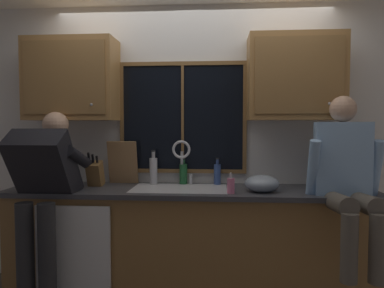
{
  "coord_description": "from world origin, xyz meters",
  "views": [
    {
      "loc": [
        0.23,
        -3.26,
        1.46
      ],
      "look_at": [
        0.02,
        -0.3,
        1.3
      ],
      "focal_mm": 33.12,
      "sensor_mm": 36.0,
      "label": 1
    }
  ],
  "objects": [
    {
      "name": "faucet",
      "position": [
        -0.08,
        -0.12,
        1.17
      ],
      "size": [
        0.18,
        0.09,
        0.4
      ],
      "color": "silver",
      "rests_on": "countertop"
    },
    {
      "name": "window_frame_right",
      "position": [
        0.48,
        -0.02,
        1.52
      ],
      "size": [
        0.04,
        0.02,
        0.95
      ],
      "primitive_type": "cube",
      "color": "brown"
    },
    {
      "name": "window_frame_left",
      "position": [
        -0.66,
        -0.02,
        1.52
      ],
      "size": [
        0.03,
        0.02,
        0.95
      ],
      "primitive_type": "cube",
      "color": "brown"
    },
    {
      "name": "window_mullion_center",
      "position": [
        -0.09,
        -0.02,
        1.52
      ],
      "size": [
        0.02,
        0.02,
        0.95
      ],
      "primitive_type": "cube",
      "color": "brown"
    },
    {
      "name": "person_standing",
      "position": [
        -1.12,
        -0.62,
        0.96
      ],
      "size": [
        0.53,
        0.69,
        1.57
      ],
      "color": "#262628",
      "rests_on": "floor"
    },
    {
      "name": "soap_dispenser",
      "position": [
        0.34,
        -0.49,
        0.98
      ],
      "size": [
        0.06,
        0.07,
        0.17
      ],
      "color": "pink",
      "rests_on": "countertop"
    },
    {
      "name": "window_frame_top",
      "position": [
        -0.09,
        -0.02,
        2.02
      ],
      "size": [
        1.17,
        0.02,
        0.04
      ],
      "primitive_type": "cube",
      "color": "brown"
    },
    {
      "name": "sink",
      "position": [
        -0.09,
        -0.3,
        0.82
      ],
      "size": [
        0.8,
        0.46,
        0.21
      ],
      "color": "#B7B7BC",
      "rests_on": "lower_cabinet_run"
    },
    {
      "name": "bottle_amber_small",
      "position": [
        0.23,
        -0.08,
        1.02
      ],
      "size": [
        0.06,
        0.06,
        0.24
      ],
      "color": "#334C8C",
      "rests_on": "countertop"
    },
    {
      "name": "window_frame_bottom",
      "position": [
        -0.09,
        -0.02,
        1.03
      ],
      "size": [
        1.17,
        0.02,
        0.04
      ],
      "primitive_type": "cube",
      "color": "brown"
    },
    {
      "name": "countertop",
      "position": [
        0.0,
        -0.31,
        0.9
      ],
      "size": [
        3.08,
        0.62,
        0.04
      ],
      "primitive_type": "cube",
      "color": "#38383D",
      "rests_on": "lower_cabinet_run"
    },
    {
      "name": "person_sitting_on_counter",
      "position": [
        1.19,
        -0.57,
        1.1
      ],
      "size": [
        0.54,
        0.62,
        1.26
      ],
      "color": "#595147",
      "rests_on": "countertop"
    },
    {
      "name": "bottle_tall_clear",
      "position": [
        -0.08,
        -0.07,
        1.02
      ],
      "size": [
        0.07,
        0.07,
        0.24
      ],
      "color": "#1E592D",
      "rests_on": "countertop"
    },
    {
      "name": "knife_block",
      "position": [
        -0.84,
        -0.24,
        1.03
      ],
      "size": [
        0.12,
        0.18,
        0.32
      ],
      "color": "brown",
      "rests_on": "countertop"
    },
    {
      "name": "bottle_green_glass",
      "position": [
        -0.35,
        -0.12,
        1.05
      ],
      "size": [
        0.07,
        0.07,
        0.31
      ],
      "color": "#B7B7BC",
      "rests_on": "countertop"
    },
    {
      "name": "back_wall",
      "position": [
        0.0,
        0.06,
        1.27
      ],
      "size": [
        5.42,
        0.12,
        2.55
      ],
      "primitive_type": "cube",
      "color": "silver",
      "rests_on": "floor"
    },
    {
      "name": "upper_cabinet_left",
      "position": [
        -1.07,
        -0.17,
        1.86
      ],
      "size": [
        0.79,
        0.36,
        0.72
      ],
      "color": "#9E703D"
    },
    {
      "name": "mixing_bowl",
      "position": [
        0.59,
        -0.38,
        0.98
      ],
      "size": [
        0.28,
        0.28,
        0.14
      ],
      "primitive_type": "ellipsoid",
      "color": "#8C99A8",
      "rests_on": "countertop"
    },
    {
      "name": "dishwasher_front",
      "position": [
        -0.9,
        -0.61,
        0.46
      ],
      "size": [
        0.6,
        0.02,
        0.74
      ],
      "primitive_type": "cube",
      "color": "white"
    },
    {
      "name": "upper_cabinet_right",
      "position": [
        0.89,
        -0.17,
        1.86
      ],
      "size": [
        0.79,
        0.36,
        0.72
      ],
      "color": "#9E703D"
    },
    {
      "name": "cutting_board",
      "position": [
        -0.63,
        -0.09,
        1.11
      ],
      "size": [
        0.27,
        0.1,
        0.39
      ],
      "primitive_type": "cube",
      "rotation": [
        0.21,
        0.0,
        0.0
      ],
      "color": "#997047",
      "rests_on": "countertop"
    },
    {
      "name": "window_glass",
      "position": [
        -0.09,
        -0.01,
        1.52
      ],
      "size": [
        1.1,
        0.02,
        0.95
      ],
      "primitive_type": "cube",
      "color": "black"
    },
    {
      "name": "lower_cabinet_run",
      "position": [
        0.0,
        -0.29,
        0.44
      ],
      "size": [
        3.02,
        0.58,
        0.88
      ],
      "primitive_type": "cube",
      "color": "olive",
      "rests_on": "floor"
    }
  ]
}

